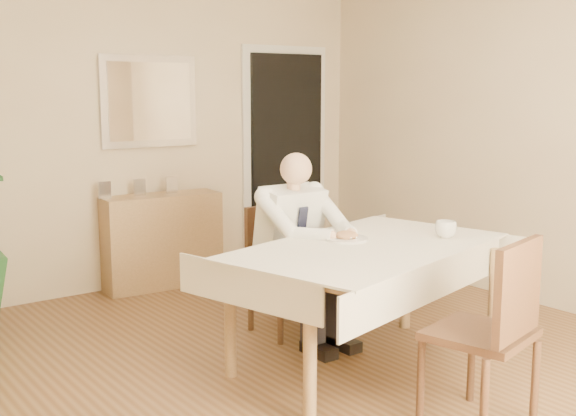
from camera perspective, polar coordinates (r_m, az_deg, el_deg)
room at (r=4.00m, az=3.00°, el=4.28°), size 5.00×5.02×2.60m
doorway at (r=6.91m, az=-0.17°, el=3.99°), size 0.96×0.07×2.10m
mirror at (r=6.16m, az=-10.88°, el=8.27°), size 0.86×0.04×0.76m
dining_table at (r=4.27m, az=6.26°, el=-4.04°), size 1.95×1.42×0.75m
chair_far at (r=4.97m, az=-0.69°, el=-4.23°), size 0.41×0.41×0.86m
chair_near at (r=3.64m, az=16.03°, el=-8.75°), size 0.55×0.55×0.97m
seated_man at (r=4.70m, az=1.34°, el=-2.43°), size 0.48×0.72×1.24m
plate at (r=4.37m, az=4.65°, el=-2.45°), size 0.26×0.26×0.02m
food at (r=4.36m, az=4.65°, el=-2.16°), size 0.14×0.14×0.06m
knife at (r=4.35m, az=5.57°, el=-2.29°), size 0.01×0.13×0.01m
fork at (r=4.30m, az=4.78°, el=-2.42°), size 0.01×0.13×0.01m
coffee_mug at (r=4.53m, az=12.36°, el=-1.66°), size 0.17×0.17×0.10m
sideboard at (r=6.15m, az=-9.94°, el=-2.57°), size 1.01×0.42×0.78m
photo_frame_left at (r=5.94m, az=-14.29°, el=1.38°), size 0.10×0.02×0.14m
photo_frame_center at (r=6.05m, az=-11.64°, el=1.61°), size 0.10×0.02×0.14m
photo_frame_right at (r=6.14m, az=-9.19°, el=1.81°), size 0.10×0.02×0.14m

